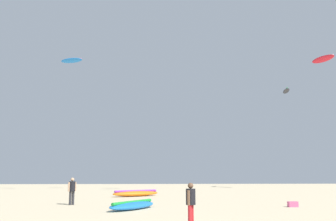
% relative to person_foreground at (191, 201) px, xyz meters
% --- Properties ---
extents(person_foreground, '(0.37, 0.49, 1.63)m').
position_rel_person_foreground_xyz_m(person_foreground, '(0.00, 0.00, 0.00)').
color(person_foreground, '#B21E23').
rests_on(person_foreground, ground).
extents(person_midground, '(0.48, 0.39, 1.71)m').
position_rel_person_foreground_xyz_m(person_midground, '(-6.54, 9.95, 0.05)').
color(person_midground, '#2D2D33').
rests_on(person_midground, ground).
extents(kite_grounded_near, '(3.09, 3.95, 0.51)m').
position_rel_person_foreground_xyz_m(kite_grounded_near, '(-2.50, 6.81, -0.72)').
color(kite_grounded_near, blue).
rests_on(kite_grounded_near, ground).
extents(kite_grounded_mid, '(4.48, 3.44, 0.54)m').
position_rel_person_foreground_xyz_m(kite_grounded_mid, '(-2.75, 18.53, -0.69)').
color(kite_grounded_mid, orange).
rests_on(kite_grounded_mid, ground).
extents(cooler_box, '(0.56, 0.36, 0.32)m').
position_rel_person_foreground_xyz_m(cooler_box, '(7.03, 7.80, -0.79)').
color(cooler_box, '#E5598C').
rests_on(cooler_box, ground).
extents(kite_aloft_0, '(2.24, 3.36, 0.82)m').
position_rel_person_foreground_xyz_m(kite_aloft_0, '(20.26, 28.77, 15.32)').
color(kite_aloft_0, red).
extents(kite_aloft_2, '(2.92, 1.77, 0.58)m').
position_rel_person_foreground_xyz_m(kite_aloft_2, '(-10.87, 27.43, 14.18)').
color(kite_aloft_2, blue).
extents(kite_aloft_4, '(1.69, 3.14, 0.47)m').
position_rel_person_foreground_xyz_m(kite_aloft_4, '(17.12, 33.44, 12.21)').
color(kite_aloft_4, '#2D2D33').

